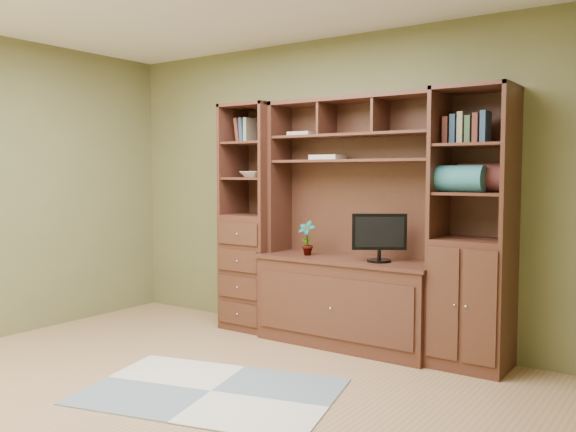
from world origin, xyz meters
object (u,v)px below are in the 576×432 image
Objects in this scene: center_hutch at (347,222)px; left_tower at (254,217)px; right_tower at (473,229)px; monitor at (379,229)px.

left_tower is (-1.00, 0.04, 0.00)m from center_hutch.
monitor is at bearing -174.01° from right_tower.
left_tower is 1.00× the size of right_tower.
center_hutch is 1.00× the size of left_tower.
right_tower is at bearing -27.42° from monitor.
center_hutch reaches higher than monitor.
center_hutch is at bearing -177.77° from right_tower.
left_tower is at bearing 143.31° from monitor.
center_hutch is 1.00m from left_tower.
monitor is (0.31, -0.03, -0.03)m from center_hutch.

